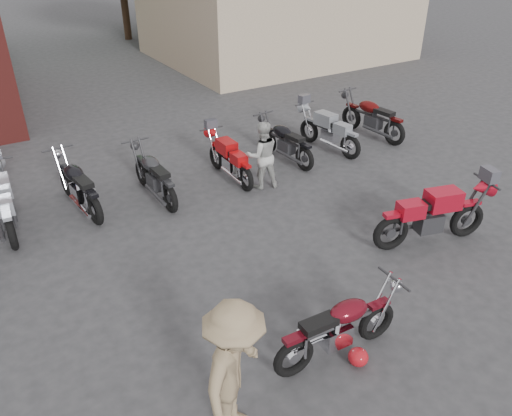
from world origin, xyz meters
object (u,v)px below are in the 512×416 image
row_bike_1 (4,201)px  row_bike_6 (328,129)px  row_bike_4 (229,157)px  row_bike_2 (78,183)px  vintage_motorcycle (341,324)px  person_tan (235,372)px  row_bike_5 (285,140)px  row_bike_7 (372,115)px  row_bike_3 (154,173)px  person_light (262,155)px  helmet (358,357)px  sportbike (434,213)px

row_bike_1 → row_bike_6: bearing=-87.8°
row_bike_4 → row_bike_2: bearing=83.3°
vintage_motorcycle → row_bike_4: vintage_motorcycle is taller
vintage_motorcycle → person_tan: size_ratio=1.02×
row_bike_1 → row_bike_2: bearing=-84.8°
row_bike_4 → vintage_motorcycle: bearing=165.7°
row_bike_5 → row_bike_7: (2.98, 0.10, 0.06)m
person_tan → row_bike_4: person_tan is taller
row_bike_3 → person_light: bearing=-111.0°
row_bike_7 → helmet: bearing=130.2°
vintage_motorcycle → row_bike_2: bearing=110.4°
person_light → row_bike_2: size_ratio=0.75×
row_bike_6 → person_tan: bearing=126.1°
person_light → row_bike_5: size_ratio=0.79×
person_tan → row_bike_1: (-1.54, 6.23, -0.33)m
sportbike → helmet: bearing=-138.3°
person_light → row_bike_3: bearing=-4.5°
row_bike_1 → person_tan: bearing=-162.5°
row_bike_2 → row_bike_6: (6.36, -0.23, -0.01)m
vintage_motorcycle → person_light: bearing=72.0°
row_bike_3 → row_bike_5: row_bike_3 is taller
row_bike_2 → row_bike_4: bearing=-102.9°
row_bike_3 → row_bike_6: size_ratio=0.99×
row_bike_1 → row_bike_5: 6.40m
row_bike_4 → row_bike_5: 1.68m
sportbike → person_tan: (-5.05, -1.57, 0.30)m
sportbike → row_bike_5: bearing=107.9°
vintage_motorcycle → sportbike: (3.28, 1.28, 0.08)m
person_tan → row_bike_7: size_ratio=0.87×
helmet → row_bike_4: (1.29, 5.89, 0.42)m
row_bike_2 → row_bike_4: row_bike_2 is taller
vintage_motorcycle → sportbike: size_ratio=0.87×
vintage_motorcycle → row_bike_1: bearing=121.8°
helmet → row_bike_7: bearing=46.0°
person_tan → row_bike_1: person_tan is taller
sportbike → helmet: 3.56m
row_bike_5 → row_bike_7: bearing=-93.5°
helmet → row_bike_1: (-3.43, 6.23, 0.48)m
person_light → row_bike_3: 2.38m
row_bike_5 → row_bike_3: bearing=86.7°
row_bike_4 → row_bike_3: bearing=88.6°
row_bike_4 → sportbike: bearing=-156.8°
sportbike → person_light: (-1.45, 3.58, 0.13)m
vintage_motorcycle → row_bike_1: row_bike_1 is taller
sportbike → person_tan: size_ratio=1.18×
helmet → row_bike_6: size_ratio=0.14×
row_bike_1 → row_bike_7: size_ratio=0.98×
sportbike → row_bike_1: (-6.59, 4.67, -0.03)m
person_tan → row_bike_5: (4.85, 6.06, -0.37)m
sportbike → helmet: sportbike is taller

